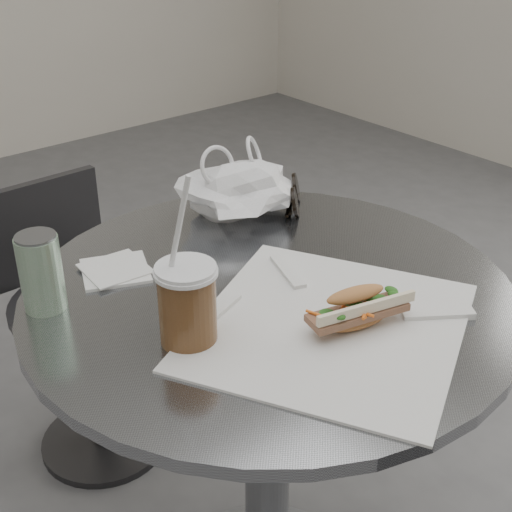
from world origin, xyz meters
TOP-DOWN VIEW (x-y plane):
  - cafe_table at (0.00, 0.20)m, footprint 0.76×0.76m
  - chair_far at (-0.03, 0.85)m, footprint 0.36×0.36m
  - sandwich_paper at (-0.00, 0.06)m, footprint 0.50×0.49m
  - banh_mi at (0.02, 0.04)m, footprint 0.19×0.11m
  - iced_coffee at (-0.17, 0.17)m, footprint 0.09×0.09m
  - sunglasses at (0.23, 0.40)m, footprint 0.10×0.11m
  - plastic_bag at (0.13, 0.42)m, footprint 0.25×0.23m
  - napkin_stack at (-0.16, 0.40)m, footprint 0.14×0.14m
  - drink_can at (-0.29, 0.37)m, footprint 0.06×0.06m

SIDE VIEW (x-z plane):
  - chair_far at x=-0.03m, z-range -0.03..0.64m
  - cafe_table at x=0.00m, z-range 0.10..0.84m
  - sandwich_paper at x=0.00m, z-range 0.74..0.74m
  - napkin_stack at x=-0.16m, z-range 0.74..0.75m
  - sunglasses at x=0.23m, z-range 0.73..0.79m
  - banh_mi at x=0.02m, z-range 0.74..0.80m
  - plastic_bag at x=0.13m, z-range 0.74..0.84m
  - drink_can at x=-0.29m, z-range 0.74..0.86m
  - iced_coffee at x=-0.17m, z-range 0.68..0.92m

